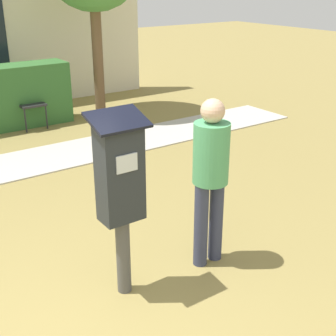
% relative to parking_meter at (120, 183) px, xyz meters
% --- Properties ---
extents(parking_meter, '(0.44, 0.31, 1.59)m').
position_rel_parking_meter_xyz_m(parking_meter, '(0.00, 0.00, 0.00)').
color(parking_meter, '#4C4C4C').
rests_on(parking_meter, ground).
extents(person_standing, '(0.32, 0.32, 1.58)m').
position_rel_parking_meter_xyz_m(person_standing, '(0.88, -0.06, -0.09)').
color(person_standing, '#333851').
rests_on(person_standing, ground).
extents(outdoor_chair_right, '(0.44, 0.44, 0.90)m').
position_rel_parking_meter_xyz_m(outdoor_chair_right, '(1.02, 5.13, -0.49)').
color(outdoor_chair_right, '#262628').
rests_on(outdoor_chair_right, ground).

